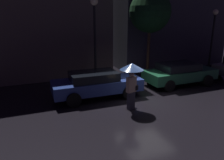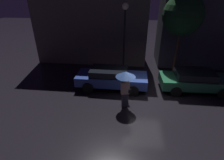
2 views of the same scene
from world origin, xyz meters
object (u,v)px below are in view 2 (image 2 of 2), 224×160
at_px(street_lamp_near, 125,26).
at_px(parked_car_blue, 111,78).
at_px(pedestrian_with_umbrella, 126,80).
at_px(parking_meter, 128,90).
at_px(parked_car_green, 196,80).

bearing_deg(street_lamp_near, parked_car_blue, -106.36).
bearing_deg(pedestrian_with_umbrella, parking_meter, 57.99).
bearing_deg(parked_car_blue, parking_meter, -50.81).
height_order(parked_car_green, parking_meter, parked_car_green).
bearing_deg(pedestrian_with_umbrella, parked_car_green, 10.92).
height_order(pedestrian_with_umbrella, parking_meter, pedestrian_with_umbrella).
relative_size(parked_car_blue, parking_meter, 3.80).
xyz_separation_m(parked_car_green, parking_meter, (-4.19, -1.66, 0.01)).
height_order(parked_car_green, pedestrian_with_umbrella, pedestrian_with_umbrella).
distance_m(parking_meter, street_lamp_near, 4.70).
bearing_deg(parking_meter, parked_car_green, 21.63).
relative_size(parked_car_blue, street_lamp_near, 0.90).
relative_size(parked_car_green, pedestrian_with_umbrella, 2.10).
height_order(parked_car_green, street_lamp_near, street_lamp_near).
bearing_deg(parking_meter, street_lamp_near, 97.05).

